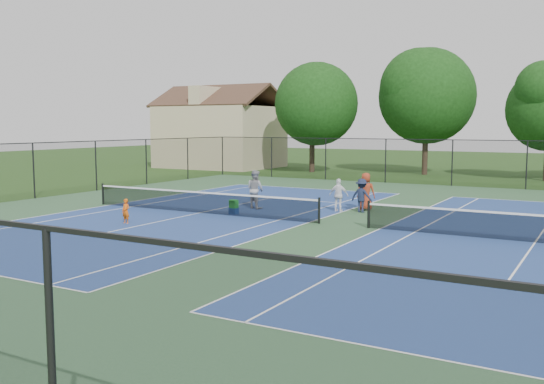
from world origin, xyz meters
The scene contains 15 objects.
ground centered at (0.00, 0.00, 0.00)m, with size 140.00×140.00×0.00m, color #234716.
court_pad centered at (0.00, 0.00, 0.00)m, with size 36.00×36.00×0.01m, color #29492B.
tennis_court_left centered at (-7.00, 0.00, 0.10)m, with size 12.00×23.83×1.07m.
tennis_court_right centered at (7.00, 0.00, 0.10)m, with size 12.00×23.83×1.07m.
perimeter_fence centered at (0.00, 0.00, 1.60)m, with size 36.08×36.08×3.02m.
tree_back_a centered at (-13.00, 24.00, 6.04)m, with size 6.80×6.80×9.15m.
tree_back_b centered at (-4.00, 26.00, 6.60)m, with size 7.60×7.60×10.03m.
clapboard_house centered at (-23.00, 25.00, 3.09)m, with size 10.80×8.10×7.65m.
child_player centered at (-7.87, -3.80, 0.50)m, with size 0.37×0.24×1.01m, color #E0580E.
instructor centered at (-5.60, 2.55, 0.92)m, with size 0.89×0.70×1.84m, color gray.
bystander_a centered at (-1.73, 3.55, 0.76)m, with size 0.89×0.37×1.52m, color white.
bystander_b centered at (-0.73, 3.84, 0.77)m, with size 1.00×0.57×1.54m, color #1A213A.
bystander_c centered at (-0.83, 4.60, 0.88)m, with size 0.86×0.56×1.76m, color maroon.
ball_crate centered at (-5.47, 0.49, 0.14)m, with size 0.37×0.28×0.29m, color #154094.
ball_hopper centered at (-5.47, 0.49, 0.47)m, with size 0.34×0.27×0.36m, color green.
Camera 1 is at (9.21, -21.90, 3.99)m, focal length 40.00 mm.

